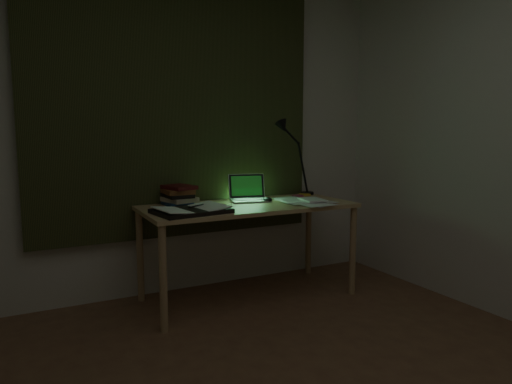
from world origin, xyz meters
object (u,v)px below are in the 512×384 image
desk (249,251)px  open_textbook (191,210)px  desk_lamp (308,160)px  book_stack (179,195)px  laptop (250,188)px  loose_papers (305,201)px

desk → open_textbook: open_textbook is taller
open_textbook → desk_lamp: 1.30m
desk → book_stack: bearing=156.3°
laptop → loose_papers: (0.35, -0.24, -0.09)m
desk → loose_papers: bearing=-13.7°
laptop → book_stack: 0.56m
laptop → open_textbook: bearing=-139.9°
laptop → book_stack: bearing=-173.1°
desk → desk_lamp: size_ratio=2.62×
laptop → book_stack: size_ratio=1.40×
desk → laptop: (0.08, 0.14, 0.46)m
loose_papers → laptop: bearing=145.5°
laptop → loose_papers: size_ratio=0.88×
book_stack → open_textbook: bearing=-94.5°
loose_papers → desk_lamp: bearing=54.5°
open_textbook → book_stack: size_ratio=2.02×
open_textbook → loose_papers: (0.93, 0.04, -0.01)m
laptop → desk: bearing=-106.5°
laptop → open_textbook: laptop is taller
open_textbook → book_stack: (0.03, 0.35, 0.06)m
book_stack → loose_papers: size_ratio=0.63×
book_stack → desk: bearing=-23.7°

